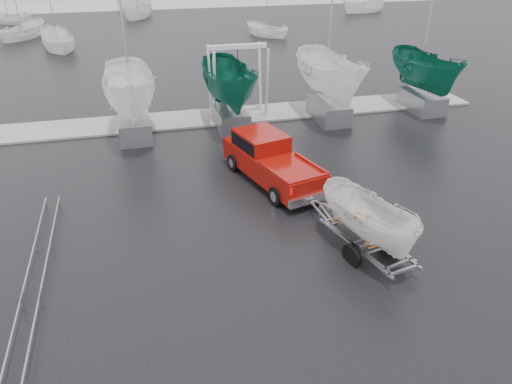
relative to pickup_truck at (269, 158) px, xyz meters
The scene contains 19 objects.
ground_plane 4.52m from the pickup_truck, 88.71° to the right, with size 120.00×120.00×0.00m, color black.
dock 8.64m from the pickup_truck, 89.34° to the left, with size 30.00×3.00×0.12m, color gray.
pickup_truck is the anchor object (origin of this frame).
trailer_hitched 6.56m from the pickup_truck, 75.07° to the right, with size 2.07×3.78×4.69m.
trailer_parked 6.86m from the pickup_truck, 75.19° to the right, with size 1.90×3.76×4.54m.
boat_hoist 8.77m from the pickup_truck, 86.28° to the left, with size 3.30×2.18×4.12m.
keelboat_0 9.12m from the pickup_truck, 129.56° to the left, with size 2.62×3.20×10.79m.
keelboat_1 7.45m from the pickup_truck, 92.43° to the left, with size 2.54×3.20×7.86m.
keelboat_2 9.15m from the pickup_truck, 50.76° to the left, with size 2.74×3.20×10.92m.
keelboat_3 13.70m from the pickup_truck, 30.95° to the left, with size 2.42×3.20×10.59m.
mast_rack_0 9.55m from the pickup_truck, 159.03° to the right, with size 0.56×6.50×0.06m.
mast_rack_1 12.97m from the pickup_truck, 133.40° to the right, with size 0.56×6.50×0.06m.
moored_boat_0 33.06m from the pickup_truck, 110.32° to the left, with size 3.25×3.30×11.51m.
moored_boat_1 48.28m from the pickup_truck, 94.10° to the left, with size 3.30×3.33×11.26m.
moored_boat_2 33.64m from the pickup_truck, 74.75° to the left, with size 2.85×2.87×10.70m.
moored_boat_3 52.79m from the pickup_truck, 60.41° to the left, with size 3.21×3.16×11.43m.
moored_boat_4 51.20m from the pickup_truck, 111.11° to the left, with size 2.75×2.71×10.82m.
moored_boat_5 59.40m from the pickup_truck, 93.22° to the left, with size 3.87×3.87×11.59m.
moored_boat_6 40.51m from the pickup_truck, 112.44° to the left, with size 3.39×3.41×11.27m.
Camera 1 is at (-5.51, -14.51, 9.63)m, focal length 35.00 mm.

